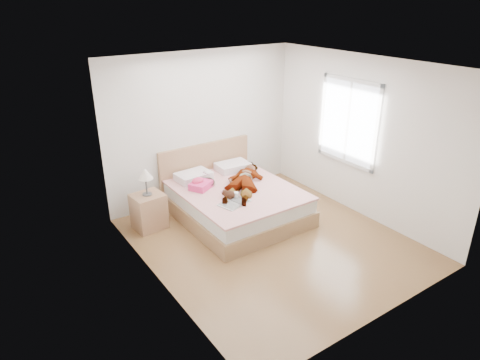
{
  "coord_description": "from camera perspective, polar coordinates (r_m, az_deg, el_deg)",
  "views": [
    {
      "loc": [
        -3.52,
        -4.31,
        3.43
      ],
      "look_at": [
        0.0,
        0.85,
        0.7
      ],
      "focal_mm": 32.0,
      "sensor_mm": 36.0,
      "label": 1
    }
  ],
  "objects": [
    {
      "name": "ground",
      "position": [
        6.54,
        4.24,
        -8.11
      ],
      "size": [
        4.0,
        4.0,
        0.0
      ],
      "primitive_type": "plane",
      "color": "#4B2C17",
      "rests_on": "ground"
    },
    {
      "name": "bed",
      "position": [
        7.13,
        -0.84,
        -2.63
      ],
      "size": [
        1.8,
        2.08,
        1.0
      ],
      "color": "olive",
      "rests_on": "ground"
    },
    {
      "name": "phone",
      "position": [
        7.11,
        -4.6,
        0.97
      ],
      "size": [
        0.1,
        0.1,
        0.06
      ],
      "primitive_type": "cube",
      "rotation": [
        0.44,
        0.0,
        0.79
      ],
      "color": "silver",
      "rests_on": "bed"
    },
    {
      "name": "coffee_mug",
      "position": [
        6.64,
        -0.53,
        -2.0
      ],
      "size": [
        0.13,
        0.1,
        0.09
      ],
      "color": "white",
      "rests_on": "bed"
    },
    {
      "name": "woman",
      "position": [
        7.07,
        0.56,
        0.19
      ],
      "size": [
        1.55,
        1.55,
        0.22
      ],
      "primitive_type": "imported",
      "rotation": [
        0.0,
        0.0,
        -0.78
      ],
      "color": "white",
      "rests_on": "bed"
    },
    {
      "name": "hair",
      "position": [
        7.18,
        -5.24,
        -0.17
      ],
      "size": [
        0.54,
        0.61,
        0.08
      ],
      "primitive_type": "ellipsoid",
      "rotation": [
        0.0,
        0.0,
        0.26
      ],
      "color": "black",
      "rests_on": "bed"
    },
    {
      "name": "plush_toy",
      "position": [
        6.62,
        -1.51,
        -1.91
      ],
      "size": [
        0.21,
        0.26,
        0.13
      ],
      "color": "black",
      "rests_on": "bed"
    },
    {
      "name": "towel",
      "position": [
        6.98,
        -5.34,
        -0.56
      ],
      "size": [
        0.44,
        0.41,
        0.18
      ],
      "color": "#FF457C",
      "rests_on": "bed"
    },
    {
      "name": "room_shell",
      "position": [
        7.28,
        14.25,
        7.51
      ],
      "size": [
        4.0,
        4.0,
        4.0
      ],
      "color": "white",
      "rests_on": "ground"
    },
    {
      "name": "nightstand",
      "position": [
        6.87,
        -12.1,
        -3.74
      ],
      "size": [
        0.5,
        0.46,
        1.01
      ],
      "color": "#8B5B40",
      "rests_on": "ground"
    },
    {
      "name": "magazine",
      "position": [
        6.49,
        -0.75,
        -3.05
      ],
      "size": [
        0.53,
        0.42,
        0.03
      ],
      "color": "white",
      "rests_on": "bed"
    }
  ]
}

